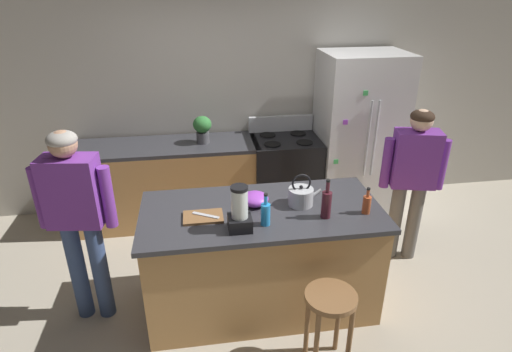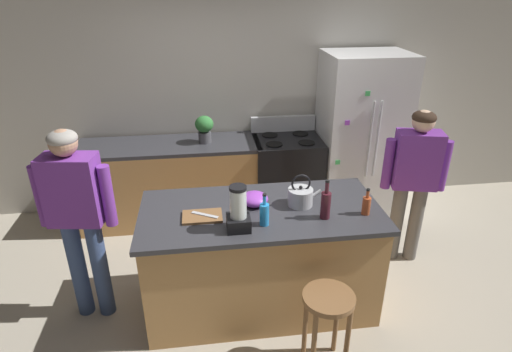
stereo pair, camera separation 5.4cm
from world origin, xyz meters
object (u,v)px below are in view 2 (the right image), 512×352
at_px(kitchen_island, 261,258).
at_px(bottle_soda, 264,213).
at_px(mixing_bowl, 254,199).
at_px(potted_plant, 204,127).
at_px(person_by_sink_right, 414,174).
at_px(bottle_wine, 326,204).
at_px(chef_knife, 205,215).
at_px(cutting_board, 202,216).
at_px(blender_appliance, 238,211).
at_px(bar_stool, 327,312).
at_px(stove_range, 286,176).
at_px(bottle_cooking_sauce, 366,205).
at_px(person_by_island_left, 77,210).
at_px(refrigerator, 360,136).
at_px(tea_kettle, 301,196).

relative_size(kitchen_island, bottle_soda, 7.42).
bearing_deg(mixing_bowl, potted_plant, 103.72).
bearing_deg(person_by_sink_right, bottle_wine, -148.05).
height_order(bottle_wine, chef_knife, bottle_wine).
relative_size(cutting_board, chef_knife, 1.36).
bearing_deg(bottle_soda, cutting_board, 160.59).
distance_m(blender_appliance, bottle_soda, 0.20).
distance_m(kitchen_island, bar_stool, 0.80).
xyz_separation_m(stove_range, bottle_cooking_sauce, (0.26, -1.70, 0.53)).
bearing_deg(cutting_board, mixing_bowl, 19.80).
relative_size(bottle_cooking_sauce, mixing_bowl, 0.97).
bearing_deg(stove_range, bottle_wine, -92.11).
bearing_deg(kitchen_island, person_by_island_left, 176.87).
distance_m(person_by_sink_right, chef_knife, 2.02).
bearing_deg(bottle_wine, stove_range, 87.89).
xyz_separation_m(person_by_island_left, blender_appliance, (1.20, -0.33, 0.09)).
distance_m(kitchen_island, person_by_sink_right, 1.64).
distance_m(stove_range, blender_appliance, 2.01).
height_order(person_by_island_left, mixing_bowl, person_by_island_left).
bearing_deg(refrigerator, chef_knife, -139.13).
relative_size(kitchen_island, refrigerator, 1.02).
bearing_deg(person_by_island_left, person_by_sink_right, 7.66).
height_order(kitchen_island, bottle_cooking_sauce, bottle_cooking_sauce).
bearing_deg(bottle_wine, refrigerator, 61.77).
relative_size(blender_appliance, bottle_cooking_sauce, 1.59).
distance_m(kitchen_island, tea_kettle, 0.63).
distance_m(bottle_soda, cutting_board, 0.49).
height_order(bar_stool, tea_kettle, tea_kettle).
xyz_separation_m(refrigerator, person_by_sink_right, (0.14, -1.03, -0.00)).
relative_size(bar_stool, tea_kettle, 2.34).
bearing_deg(chef_knife, person_by_island_left, -158.55).
xyz_separation_m(bottle_wine, tea_kettle, (-0.14, 0.22, -0.04)).
distance_m(kitchen_island, cutting_board, 0.66).
height_order(person_by_sink_right, bar_stool, person_by_sink_right).
bearing_deg(cutting_board, person_by_island_left, 171.57).
relative_size(kitchen_island, cutting_board, 6.33).
bearing_deg(blender_appliance, refrigerator, 48.22).
distance_m(refrigerator, bottle_soda, 2.20).
xyz_separation_m(potted_plant, tea_kettle, (0.72, -1.52, -0.09)).
distance_m(potted_plant, blender_appliance, 1.82).
distance_m(refrigerator, mixing_bowl, 1.99).
height_order(person_by_island_left, bottle_wine, person_by_island_left).
bearing_deg(bar_stool, mixing_bowl, 116.67).
height_order(kitchen_island, cutting_board, cutting_board).
relative_size(stove_range, tea_kettle, 4.04).
relative_size(kitchen_island, mixing_bowl, 8.55).
bearing_deg(bar_stool, bottle_cooking_sauce, 51.75).
bearing_deg(kitchen_island, chef_knife, -171.91).
relative_size(bar_stool, chef_knife, 2.93).
bearing_deg(potted_plant, mixing_bowl, -76.28).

